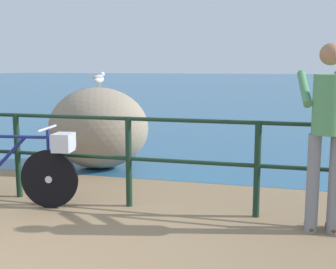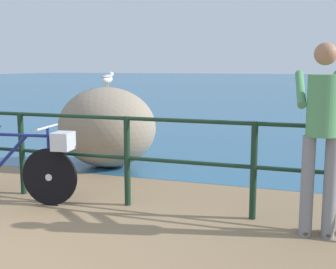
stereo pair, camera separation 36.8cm
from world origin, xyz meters
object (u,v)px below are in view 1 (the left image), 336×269
seagull (99,78)px  bicycle (17,166)px  person_at_railing (326,130)px  breakwater_boulder_main (98,128)px

seagull → bicycle: bearing=-177.6°
bicycle → seagull: (0.10, 2.08, 0.93)m
person_at_railing → seagull: person_at_railing is taller
breakwater_boulder_main → bicycle: bearing=-92.5°
bicycle → person_at_railing: size_ratio=0.95×
bicycle → person_at_railing: 3.29m
breakwater_boulder_main → seagull: seagull is taller
bicycle → seagull: size_ratio=4.98×
person_at_railing → breakwater_boulder_main: person_at_railing is taller
person_at_railing → breakwater_boulder_main: 3.75m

